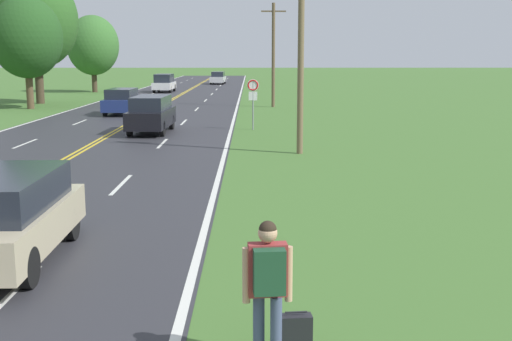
% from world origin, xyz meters
% --- Properties ---
extents(hitchhiker_person, '(0.62, 0.44, 1.82)m').
position_xyz_m(hitchhiker_person, '(7.03, 5.29, 1.11)').
color(hitchhiker_person, '#475175').
rests_on(hitchhiker_person, ground).
extents(suitcase, '(0.41, 0.23, 0.65)m').
position_xyz_m(suitcase, '(7.38, 5.37, 0.30)').
color(suitcase, black).
rests_on(suitcase, ground).
extents(traffic_sign, '(0.60, 0.10, 2.59)m').
position_xyz_m(traffic_sign, '(6.94, 30.75, 1.95)').
color(traffic_sign, gray).
rests_on(traffic_sign, ground).
extents(utility_pole_midground, '(1.80, 0.24, 7.96)m').
position_xyz_m(utility_pole_midground, '(8.73, 22.65, 4.13)').
color(utility_pole_midground, brown).
rests_on(utility_pole_midground, ground).
extents(utility_pole_far, '(1.80, 0.24, 7.54)m').
position_xyz_m(utility_pole_far, '(8.49, 45.63, 3.92)').
color(utility_pole_far, brown).
rests_on(utility_pole_far, ground).
extents(tree_left_verge, '(5.32, 5.32, 7.87)m').
position_xyz_m(tree_left_verge, '(-9.47, 65.30, 4.80)').
color(tree_left_verge, '#473828').
rests_on(tree_left_verge, ground).
extents(tree_mid_treeline, '(6.48, 6.48, 10.21)m').
position_xyz_m(tree_mid_treeline, '(-9.96, 49.24, 6.46)').
color(tree_mid_treeline, '#473828').
rests_on(tree_mid_treeline, ground).
extents(tree_right_cluster, '(4.99, 4.99, 7.90)m').
position_xyz_m(tree_right_cluster, '(-9.01, 44.12, 5.02)').
color(tree_right_cluster, brown).
rests_on(tree_right_cluster, ground).
extents(car_champagne_suv_nearest, '(1.82, 4.56, 1.66)m').
position_xyz_m(car_champagne_suv_nearest, '(2.37, 9.34, 0.88)').
color(car_champagne_suv_nearest, black).
rests_on(car_champagne_suv_nearest, ground).
extents(car_black_suv_mid_near, '(1.87, 4.87, 1.82)m').
position_xyz_m(car_black_suv_mid_near, '(1.91, 29.49, 0.97)').
color(car_black_suv_mid_near, black).
rests_on(car_black_suv_mid_near, ground).
extents(car_dark_blue_van_mid_far, '(1.85, 4.33, 1.67)m').
position_xyz_m(car_dark_blue_van_mid_far, '(-1.53, 39.54, 0.88)').
color(car_dark_blue_van_mid_far, black).
rests_on(car_dark_blue_van_mid_far, ground).
extents(car_white_suv_receding, '(1.97, 4.84, 1.87)m').
position_xyz_m(car_white_suv_receding, '(-2.21, 65.27, 0.99)').
color(car_white_suv_receding, black).
rests_on(car_white_suv_receding, ground).
extents(car_silver_sedan_distant, '(2.01, 4.82, 1.64)m').
position_xyz_m(car_silver_sedan_distant, '(2.46, 84.18, 0.83)').
color(car_silver_sedan_distant, black).
rests_on(car_silver_sedan_distant, ground).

